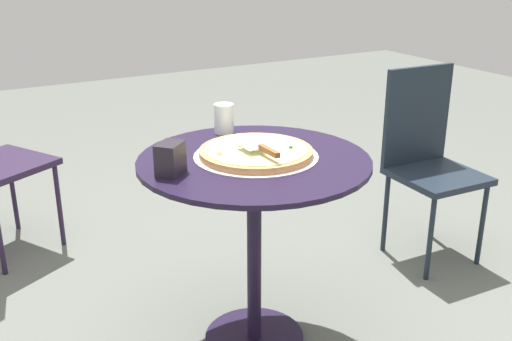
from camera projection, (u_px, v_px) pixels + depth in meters
ground_plane at (254, 339)px, 2.36m from camera, size 10.00×10.00×0.00m
patio_table at (254, 203)px, 2.16m from camera, size 0.81×0.81×0.74m
pizza_on_tray at (256, 153)px, 2.11m from camera, size 0.44×0.44×0.05m
pizza_server at (260, 148)px, 2.04m from camera, size 0.21×0.08×0.02m
drinking_cup at (224, 119)px, 2.36m from camera, size 0.08×0.08×0.11m
napkin_dispenser at (171, 159)px, 1.93m from camera, size 0.12×0.12×0.10m
patio_chair_near at (428, 153)px, 2.87m from camera, size 0.39×0.39×0.91m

